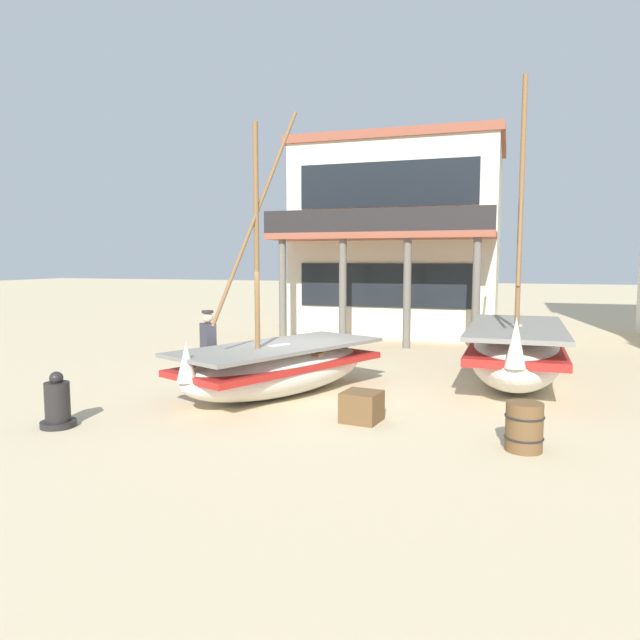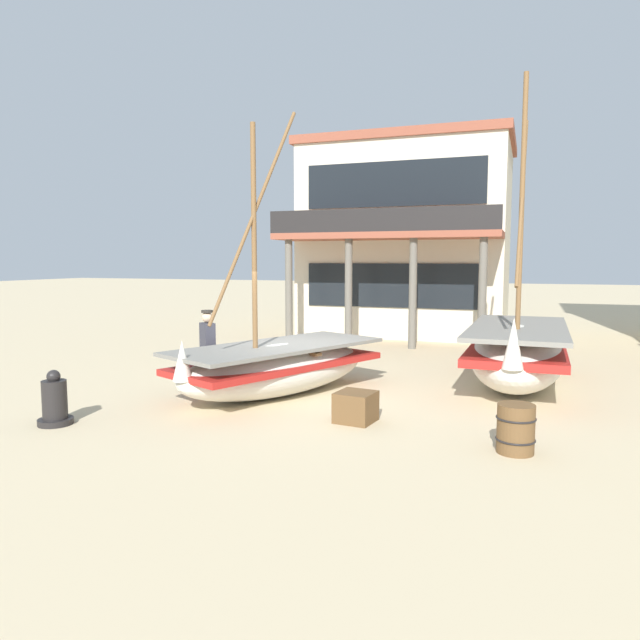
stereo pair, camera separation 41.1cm
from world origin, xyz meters
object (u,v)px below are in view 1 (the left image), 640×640
at_px(fishing_boat_near_left, 279,367).
at_px(cargo_crate, 362,407).
at_px(fisherman_by_hull, 208,351).
at_px(fishing_boat_centre_large, 516,352).
at_px(capstan_winch, 58,405).
at_px(wooden_barrel, 524,427).
at_px(harbor_building_main, 400,238).

height_order(fishing_boat_near_left, cargo_crate, fishing_boat_near_left).
bearing_deg(fisherman_by_hull, fishing_boat_near_left, 5.37).
height_order(fishing_boat_centre_large, capstan_winch, fishing_boat_centre_large).
bearing_deg(wooden_barrel, fisherman_by_hull, 161.97).
height_order(fisherman_by_hull, wooden_barrel, fisherman_by_hull).
relative_size(fishing_boat_near_left, cargo_crate, 9.28).
xyz_separation_m(fishing_boat_centre_large, fisherman_by_hull, (-6.08, -2.59, 0.10)).
relative_size(wooden_barrel, cargo_crate, 1.15).
relative_size(fisherman_by_hull, cargo_crate, 2.76).
distance_m(fishing_boat_centre_large, harbor_building_main, 10.21).
bearing_deg(cargo_crate, fishing_boat_centre_large, 56.88).
bearing_deg(harbor_building_main, wooden_barrel, -72.49).
xyz_separation_m(fisherman_by_hull, capstan_winch, (-1.07, -3.10, -0.47)).
height_order(cargo_crate, harbor_building_main, harbor_building_main).
relative_size(fishing_boat_centre_large, wooden_barrel, 9.12).
bearing_deg(harbor_building_main, cargo_crate, -82.48).
distance_m(fisherman_by_hull, harbor_building_main, 11.93).
xyz_separation_m(fishing_boat_centre_large, capstan_winch, (-7.14, -5.68, -0.37)).
xyz_separation_m(wooden_barrel, harbor_building_main, (-4.25, 13.47, 3.19)).
height_order(fishing_boat_near_left, fishing_boat_centre_large, fishing_boat_centre_large).
relative_size(wooden_barrel, harbor_building_main, 0.09).
bearing_deg(fisherman_by_hull, fishing_boat_centre_large, 23.05).
bearing_deg(fishing_boat_centre_large, cargo_crate, -123.12).
relative_size(fishing_boat_centre_large, capstan_winch, 6.95).
height_order(capstan_winch, wooden_barrel, capstan_winch).
xyz_separation_m(fishing_boat_near_left, fisherman_by_hull, (-1.51, -0.14, 0.26)).
xyz_separation_m(capstan_winch, cargo_crate, (4.64, 1.85, -0.11)).
xyz_separation_m(capstan_winch, wooden_barrel, (7.22, 1.09, -0.02)).
height_order(fisherman_by_hull, cargo_crate, fisherman_by_hull).
bearing_deg(fishing_boat_near_left, cargo_crate, -33.79).
height_order(fishing_boat_centre_large, fisherman_by_hull, fishing_boat_centre_large).
xyz_separation_m(fisherman_by_hull, wooden_barrel, (6.15, -2.00, -0.48)).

